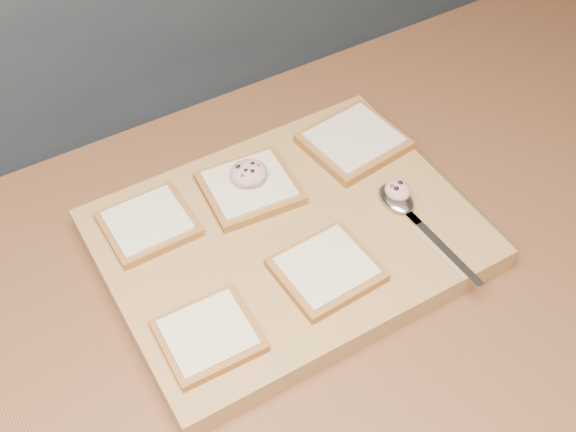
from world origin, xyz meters
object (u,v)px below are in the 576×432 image
object	(u,v)px
spoon	(403,206)
bread_far_center	(250,187)
cutting_board	(288,240)
tuna_salad_dollop	(248,173)

from	to	relation	value
spoon	bread_far_center	bearing A→B (deg)	140.90
cutting_board	tuna_salad_dollop	bearing A→B (deg)	94.21
tuna_salad_dollop	spoon	world-z (taller)	tuna_salad_dollop
bread_far_center	tuna_salad_dollop	xyz separation A→B (m)	(0.00, 0.01, 0.02)
cutting_board	tuna_salad_dollop	size ratio (longest dim) A/B	9.21
cutting_board	spoon	distance (m)	0.16
cutting_board	tuna_salad_dollop	xyz separation A→B (m)	(-0.01, 0.09, 0.05)
cutting_board	spoon	world-z (taller)	spoon
bread_far_center	tuna_salad_dollop	distance (m)	0.02
cutting_board	bread_far_center	world-z (taller)	bread_far_center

